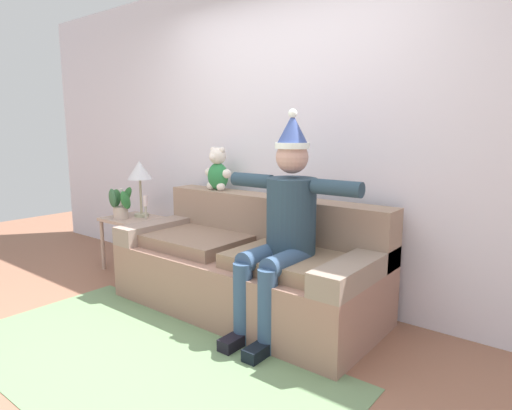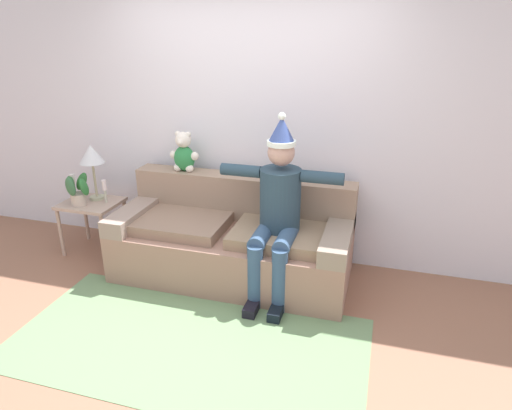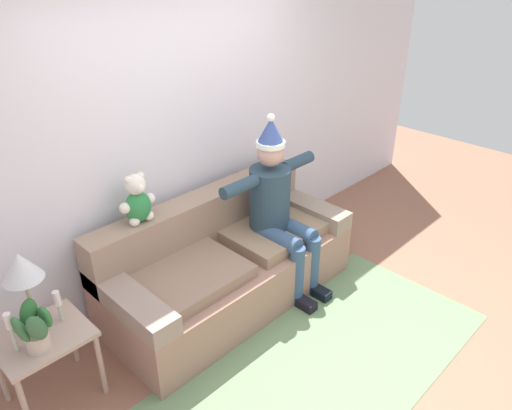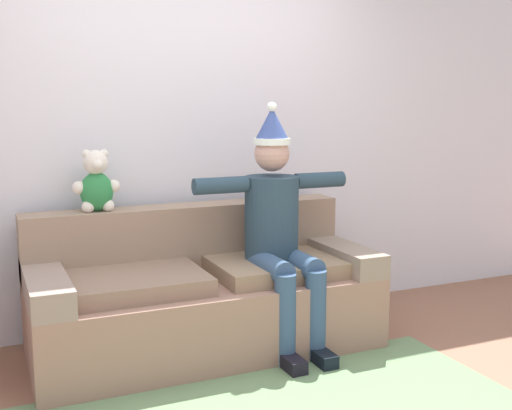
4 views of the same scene
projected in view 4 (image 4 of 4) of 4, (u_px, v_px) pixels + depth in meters
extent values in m
cube|color=silver|center=(175.00, 128.00, 4.26)|extent=(7.00, 0.10, 2.70)
cube|color=#9C7262|center=(206.00, 314.00, 3.91)|extent=(2.09, 0.91, 0.44)
cube|color=gray|center=(188.00, 236.00, 4.15)|extent=(2.09, 0.24, 0.41)
cube|color=gray|center=(45.00, 285.00, 3.49)|extent=(0.22, 0.91, 0.15)
cube|color=gray|center=(337.00, 253.00, 4.24)|extent=(0.22, 0.91, 0.15)
cube|color=#8B6D5B|center=(131.00, 282.00, 3.64)|extent=(0.84, 0.63, 0.10)
cube|color=#91765D|center=(278.00, 266.00, 4.01)|extent=(0.84, 0.63, 0.10)
cylinder|color=#283E4E|center=(272.00, 217.00, 3.98)|extent=(0.34, 0.34, 0.52)
sphere|color=tan|center=(272.00, 154.00, 3.92)|extent=(0.22, 0.22, 0.22)
cylinder|color=white|center=(272.00, 141.00, 3.90)|extent=(0.23, 0.23, 0.04)
cone|color=#374B8F|center=(272.00, 123.00, 3.89)|extent=(0.21, 0.21, 0.20)
sphere|color=white|center=(272.00, 107.00, 3.87)|extent=(0.06, 0.06, 0.06)
cylinder|color=#365072|center=(271.00, 266.00, 3.80)|extent=(0.14, 0.40, 0.14)
cylinder|color=#365072|center=(285.00, 320.00, 3.66)|extent=(0.13, 0.13, 0.54)
cube|color=black|center=(291.00, 363.00, 3.62)|extent=(0.10, 0.24, 0.08)
cylinder|color=#365072|center=(300.00, 263.00, 3.88)|extent=(0.14, 0.40, 0.14)
cylinder|color=#365072|center=(315.00, 315.00, 3.74)|extent=(0.13, 0.13, 0.54)
cube|color=black|center=(321.00, 357.00, 3.70)|extent=(0.10, 0.24, 0.08)
cylinder|color=#283E4E|center=(221.00, 185.00, 3.81)|extent=(0.34, 0.10, 0.10)
cylinder|color=#283E4E|center=(319.00, 180.00, 4.08)|extent=(0.34, 0.10, 0.10)
ellipsoid|color=#2C8144|center=(97.00, 192.00, 3.86)|extent=(0.20, 0.16, 0.24)
sphere|color=white|center=(95.00, 162.00, 3.83)|extent=(0.15, 0.15, 0.15)
sphere|color=white|center=(97.00, 165.00, 3.78)|extent=(0.07, 0.07, 0.07)
sphere|color=white|center=(86.00, 154.00, 3.81)|extent=(0.05, 0.05, 0.05)
sphere|color=white|center=(104.00, 153.00, 3.85)|extent=(0.05, 0.05, 0.05)
sphere|color=white|center=(79.00, 188.00, 3.82)|extent=(0.08, 0.08, 0.08)
sphere|color=white|center=(88.00, 207.00, 3.83)|extent=(0.08, 0.08, 0.08)
sphere|color=white|center=(114.00, 186.00, 3.90)|extent=(0.08, 0.08, 0.08)
sphere|color=white|center=(108.00, 205.00, 3.87)|extent=(0.08, 0.08, 0.08)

